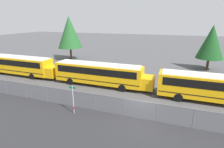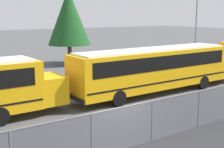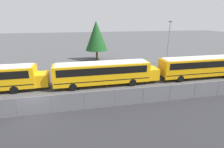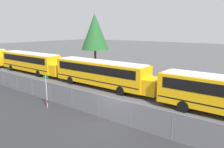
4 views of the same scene
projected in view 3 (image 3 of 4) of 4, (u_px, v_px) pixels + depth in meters
The scene contains 6 objects.
ground_plane at pixel (36, 115), 16.14m from camera, with size 200.00×200.00×0.00m, color #4C4C4F.
fence at pixel (35, 106), 15.86m from camera, with size 99.08×0.07×1.79m.
school_bus_3 at pixel (105, 72), 22.70m from camera, with size 13.88×2.45×3.10m.
school_bus_4 at pixel (202, 66), 25.62m from camera, with size 13.88×2.45×3.10m.
light_pole at pixel (169, 41), 32.34m from camera, with size 0.60×0.24×8.01m.
tree_2 at pixel (96, 36), 35.72m from camera, with size 4.57×4.57×8.05m.
Camera 3 is at (3.83, -15.38, 8.50)m, focal length 28.00 mm.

